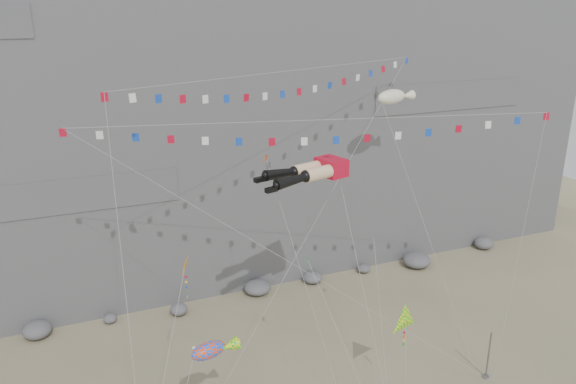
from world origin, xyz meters
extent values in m
cube|color=slate|center=(0.00, 32.00, 25.00)|extent=(80.00, 28.00, 50.00)
cylinder|color=slate|center=(11.89, -2.02, 1.98)|extent=(0.12, 0.12, 3.95)
cube|color=red|center=(1.87, 5.32, 15.97)|extent=(2.08, 2.49, 1.27)
cylinder|color=beige|center=(0.26, 4.21, 15.97)|extent=(2.32, 1.48, 0.94)
sphere|color=black|center=(-0.78, 3.92, 15.97)|extent=(0.86, 0.86, 0.86)
cone|color=black|center=(-2.00, 3.58, 15.90)|extent=(2.68, 1.44, 0.88)
cube|color=black|center=(-3.65, 3.12, 15.61)|extent=(0.90, 0.58, 0.31)
cylinder|color=beige|center=(-0.09, 5.44, 15.97)|extent=(2.32, 1.48, 0.94)
sphere|color=black|center=(-1.12, 5.15, 15.97)|extent=(0.86, 0.86, 0.86)
cone|color=black|center=(-2.34, 4.81, 16.10)|extent=(2.70, 1.45, 0.94)
cube|color=black|center=(-3.99, 4.35, 16.00)|extent=(0.90, 0.58, 0.31)
cylinder|color=gray|center=(1.37, -0.95, 8.01)|extent=(0.03, 0.03, 20.30)
cylinder|color=gray|center=(-6.76, 2.48, 11.25)|extent=(0.03, 0.03, 30.52)
cylinder|color=gray|center=(6.30, 0.97, 9.86)|extent=(0.03, 0.03, 23.83)
cube|color=slate|center=(11.97, -2.73, 0.05)|extent=(0.16, 0.16, 0.10)
cylinder|color=gray|center=(11.50, 5.76, 9.73)|extent=(0.03, 0.03, 23.67)
cube|color=slate|center=(11.67, -1.04, 0.05)|extent=(0.16, 0.16, 0.10)
cylinder|color=gray|center=(-1.85, 0.79, 8.42)|extent=(0.03, 0.03, 20.44)
cylinder|color=gray|center=(3.76, 0.29, 4.79)|extent=(0.03, 0.03, 15.22)
cylinder|color=gray|center=(-0.34, -2.15, 5.35)|extent=(0.03, 0.03, 13.65)
camera|label=1|loc=(-15.97, -29.70, 27.41)|focal=35.00mm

